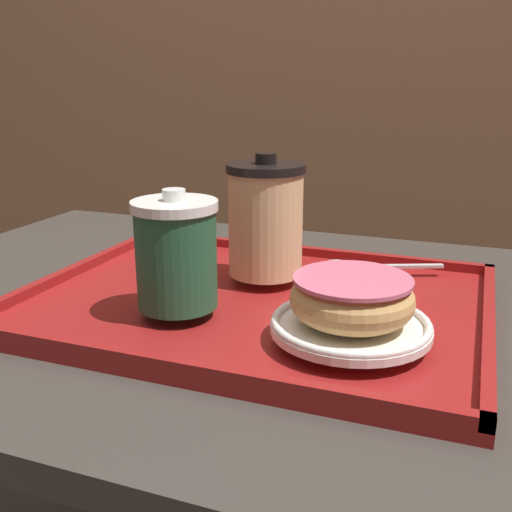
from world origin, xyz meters
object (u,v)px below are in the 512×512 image
at_px(spoon, 355,265).
at_px(coffee_cup_front, 176,253).
at_px(donut_chocolate_glazed, 352,298).
at_px(coffee_cup_rear, 266,219).

bearing_deg(spoon, coffee_cup_front, 29.79).
bearing_deg(donut_chocolate_glazed, coffee_cup_front, 179.13).
relative_size(coffee_cup_rear, spoon, 1.00).
height_order(coffee_cup_front, coffee_cup_rear, coffee_cup_rear).
xyz_separation_m(coffee_cup_front, donut_chocolate_glazed, (0.19, -0.00, -0.02)).
bearing_deg(coffee_cup_front, spoon, 52.36).
bearing_deg(donut_chocolate_glazed, spoon, 100.37).
xyz_separation_m(coffee_cup_rear, donut_chocolate_glazed, (0.14, -0.14, -0.03)).
distance_m(donut_chocolate_glazed, spoon, 0.20).
bearing_deg(donut_chocolate_glazed, coffee_cup_rear, 134.50).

